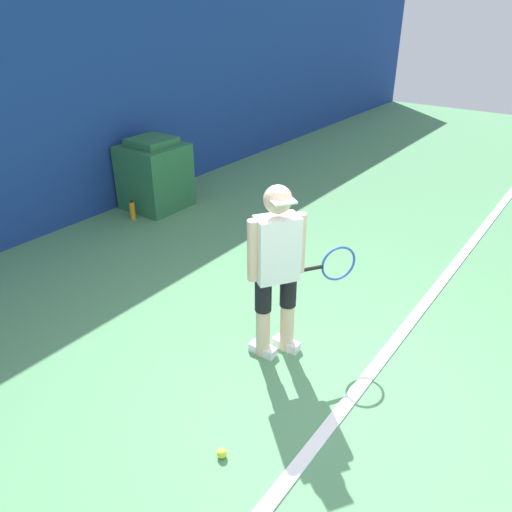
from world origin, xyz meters
TOP-DOWN VIEW (x-y plane):
  - ground_plane at (0.00, 0.00)m, footprint 24.00×24.00m
  - court_baseline at (0.00, -0.08)m, footprint 21.60×0.10m
  - tennis_player at (0.36, 0.71)m, footprint 0.81×0.59m
  - tennis_ball at (-0.79, 0.37)m, footprint 0.07×0.07m
  - covered_chair at (2.12, 4.00)m, footprint 0.81×0.79m
  - water_bottle at (1.58, 3.92)m, footprint 0.07×0.07m

SIDE VIEW (x-z plane):
  - ground_plane at x=0.00m, z-range 0.00..0.00m
  - court_baseline at x=0.00m, z-range 0.00..0.01m
  - tennis_ball at x=-0.79m, z-range 0.00..0.07m
  - water_bottle at x=1.58m, z-range -0.01..0.26m
  - covered_chair at x=2.12m, z-range -0.02..0.98m
  - tennis_player at x=0.36m, z-range 0.08..1.59m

